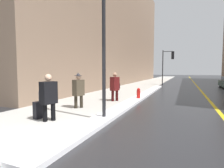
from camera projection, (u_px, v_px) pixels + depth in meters
ground_plane at (65, 138)px, 4.27m from camera, size 160.00×160.00×0.00m
sidewalk_slab at (137, 86)px, 18.85m from camera, size 4.00×80.00×0.01m
road_centre_stripe at (199, 89)px, 16.56m from camera, size 0.16×80.00×0.00m
snow_bank_curb at (139, 97)px, 10.51m from camera, size 0.67×16.75×0.13m
building_facade_left at (112, 23)px, 24.75m from camera, size 6.00×36.00×17.05m
lamp_post at (104, 24)px, 5.62m from camera, size 0.28×0.28×5.29m
traffic_light_near at (169, 60)px, 20.47m from camera, size 1.30×0.46×4.10m
pedestrian_nearside at (49, 95)px, 5.65m from camera, size 0.39×0.55×1.55m
pedestrian_trailing at (78, 89)px, 7.69m from camera, size 0.38×0.53×1.58m
pedestrian_with_shoulder_bag at (115, 85)px, 9.52m from camera, size 0.40×0.75×1.57m
rolling_suitcase at (39, 110)px, 6.02m from camera, size 0.29×0.40×0.95m
fire_hydrant at (138, 94)px, 9.80m from camera, size 0.20×0.20×0.70m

